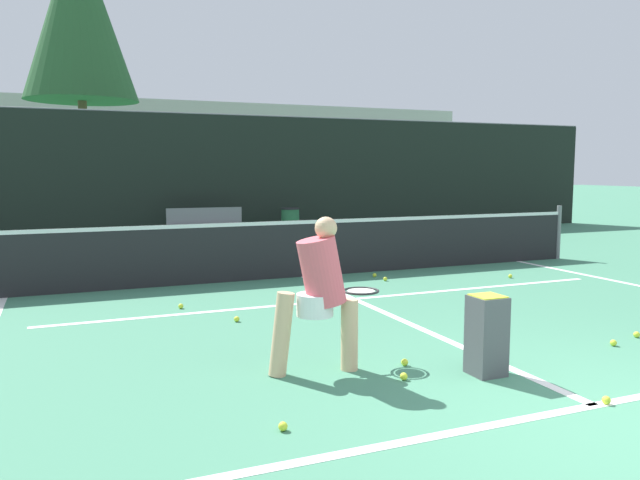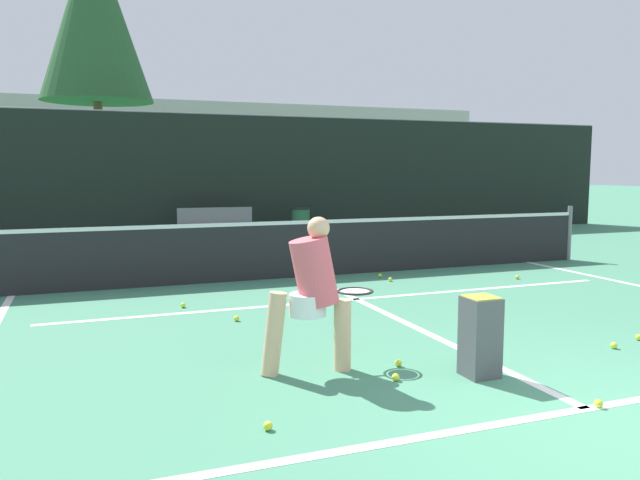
# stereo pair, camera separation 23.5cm
# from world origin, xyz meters

# --- Properties ---
(ground_plane) EXTENTS (100.00, 100.00, 0.00)m
(ground_plane) POSITION_xyz_m (0.00, 0.00, 0.00)
(ground_plane) COLOR #427F60
(court_baseline_near) EXTENTS (11.00, 0.10, 0.01)m
(court_baseline_near) POSITION_xyz_m (0.00, 0.40, 0.00)
(court_baseline_near) COLOR white
(court_baseline_near) RESTS_ON ground
(court_service_line) EXTENTS (8.25, 0.10, 0.01)m
(court_service_line) POSITION_xyz_m (0.00, 4.65, 0.00)
(court_service_line) COLOR white
(court_service_line) RESTS_ON ground
(court_center_mark) EXTENTS (0.10, 6.21, 0.01)m
(court_center_mark) POSITION_xyz_m (0.00, 3.51, 0.00)
(court_center_mark) COLOR white
(court_center_mark) RESTS_ON ground
(net) EXTENTS (11.09, 0.09, 1.07)m
(net) POSITION_xyz_m (0.00, 6.61, 0.51)
(net) COLOR slate
(net) RESTS_ON ground
(fence_back) EXTENTS (24.00, 0.06, 3.20)m
(fence_back) POSITION_xyz_m (0.00, 12.87, 1.59)
(fence_back) COLOR black
(fence_back) RESTS_ON ground
(player_practicing) EXTENTS (1.16, 0.56, 1.40)m
(player_practicing) POSITION_xyz_m (-1.64, 1.95, 0.74)
(player_practicing) COLOR #DBAD84
(player_practicing) RESTS_ON ground
(tennis_ball_scattered_0) EXTENTS (0.07, 0.07, 0.07)m
(tennis_ball_scattered_0) POSITION_xyz_m (1.95, 1.69, 0.03)
(tennis_ball_scattered_0) COLOR #D1E033
(tennis_ball_scattered_0) RESTS_ON ground
(tennis_ball_scattered_1) EXTENTS (0.07, 0.07, 0.07)m
(tennis_ball_scattered_1) POSITION_xyz_m (-2.33, 4.98, 0.03)
(tennis_ball_scattered_1) COLOR #D1E033
(tennis_ball_scattered_1) RESTS_ON ground
(tennis_ball_scattered_2) EXTENTS (0.07, 0.07, 0.07)m
(tennis_ball_scattered_2) POSITION_xyz_m (1.08, 5.72, 0.03)
(tennis_ball_scattered_2) COLOR #D1E033
(tennis_ball_scattered_2) RESTS_ON ground
(tennis_ball_scattered_3) EXTENTS (0.07, 0.07, 0.07)m
(tennis_ball_scattered_3) POSITION_xyz_m (1.09, 6.11, 0.03)
(tennis_ball_scattered_3) COLOR #D1E033
(tennis_ball_scattered_3) RESTS_ON ground
(tennis_ball_scattered_4) EXTENTS (0.07, 0.07, 0.07)m
(tennis_ball_scattered_4) POSITION_xyz_m (0.11, 0.39, 0.03)
(tennis_ball_scattered_4) COLOR #D1E033
(tennis_ball_scattered_4) RESTS_ON ground
(tennis_ball_scattered_5) EXTENTS (0.07, 0.07, 0.07)m
(tennis_ball_scattered_5) POSITION_xyz_m (-1.05, 1.47, 0.03)
(tennis_ball_scattered_5) COLOR #D1E033
(tennis_ball_scattered_5) RESTS_ON ground
(tennis_ball_scattered_6) EXTENTS (0.07, 0.07, 0.07)m
(tennis_ball_scattered_6) POSITION_xyz_m (3.13, 5.16, 0.03)
(tennis_ball_scattered_6) COLOR #D1E033
(tennis_ball_scattered_6) RESTS_ON ground
(tennis_ball_scattered_7) EXTENTS (0.07, 0.07, 0.07)m
(tennis_ball_scattered_7) POSITION_xyz_m (-1.84, 4.02, 0.03)
(tennis_ball_scattered_7) COLOR #D1E033
(tennis_ball_scattered_7) RESTS_ON ground
(tennis_ball_scattered_8) EXTENTS (0.07, 0.07, 0.07)m
(tennis_ball_scattered_8) POSITION_xyz_m (-0.85, 1.81, 0.03)
(tennis_ball_scattered_8) COLOR #D1E033
(tennis_ball_scattered_8) RESTS_ON ground
(tennis_ball_scattered_9) EXTENTS (0.07, 0.07, 0.07)m
(tennis_ball_scattered_9) POSITION_xyz_m (-2.36, 0.88, 0.03)
(tennis_ball_scattered_9) COLOR #D1E033
(tennis_ball_scattered_9) RESTS_ON ground
(tennis_ball_scattered_10) EXTENTS (0.07, 0.07, 0.07)m
(tennis_ball_scattered_10) POSITION_xyz_m (1.45, 1.55, 0.03)
(tennis_ball_scattered_10) COLOR #D1E033
(tennis_ball_scattered_10) RESTS_ON ground
(ball_hopper) EXTENTS (0.28, 0.28, 0.71)m
(ball_hopper) POSITION_xyz_m (-0.31, 1.33, 0.37)
(ball_hopper) COLOR #4C4C51
(ball_hopper) RESTS_ON ground
(courtside_bench) EXTENTS (1.84, 0.49, 0.86)m
(courtside_bench) POSITION_xyz_m (-0.50, 11.90, 0.48)
(courtside_bench) COLOR slate
(courtside_bench) RESTS_ON ground
(trash_bin) EXTENTS (0.49, 0.49, 0.80)m
(trash_bin) POSITION_xyz_m (1.72, 12.01, 0.40)
(trash_bin) COLOR #28603D
(trash_bin) RESTS_ON ground
(parked_car) EXTENTS (1.89, 4.13, 1.47)m
(parked_car) POSITION_xyz_m (-1.44, 15.32, 0.62)
(parked_car) COLOR silver
(parked_car) RESTS_ON ground
(tree_west) EXTENTS (3.60, 3.60, 9.61)m
(tree_west) POSITION_xyz_m (-2.92, 19.08, 6.79)
(tree_west) COLOR brown
(tree_west) RESTS_ON ground
(building_far) EXTENTS (36.00, 2.40, 5.19)m
(building_far) POSITION_xyz_m (0.00, 29.83, 2.59)
(building_far) COLOR #B2ADA3
(building_far) RESTS_ON ground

